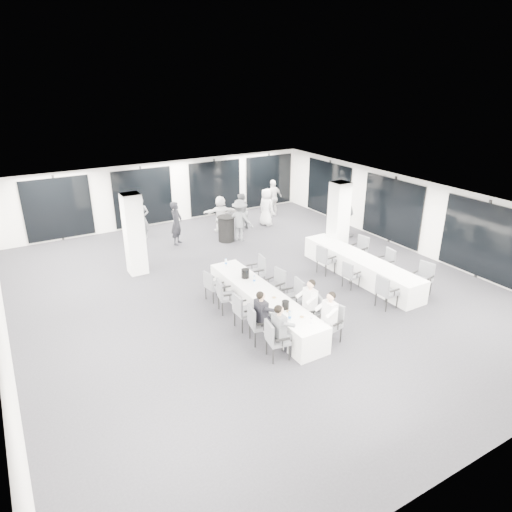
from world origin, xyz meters
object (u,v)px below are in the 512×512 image
Objects in this scene: chair_main_left_second at (257,322)px; ice_bucket_near at (285,305)px; chair_main_right_near at (332,321)px; chair_side_right_far at (360,248)px; chair_main_left_far at (212,284)px; chair_side_left_mid at (350,273)px; banquet_table_main at (263,304)px; chair_side_left_far at (325,258)px; standing_guest_b at (241,209)px; cocktail_table at (226,229)px; chair_main_right_far at (258,270)px; chair_main_right_second at (313,309)px; standing_guest_d at (273,196)px; standing_guest_e at (266,205)px; standing_guest_g at (141,216)px; chair_main_left_near at (275,338)px; standing_guest_a at (176,220)px; ice_bucket_far at (245,273)px; chair_main_right_mid at (295,295)px; chair_main_right_fourth at (277,283)px; standing_guest_f at (220,211)px; banquet_table_side at (360,267)px; chair_side_left_near at (385,290)px; chair_main_left_mid at (242,309)px; standing_guest_c at (240,218)px; chair_main_left_fourth at (224,294)px; chair_side_right_near at (424,277)px; standing_guest_h at (345,212)px.

ice_bucket_near is at bearing 99.46° from chair_main_left_second.
chair_side_right_far is (4.16, 3.51, -0.01)m from chair_main_right_near.
chair_main_left_far is 4.41m from chair_side_left_mid.
banquet_table_main is 4.92× the size of chair_side_left_far.
standing_guest_b is (3.10, 6.98, 0.55)m from banquet_table_main.
chair_main_right_far is at bearing -103.82° from cocktail_table.
chair_main_left_far is at bearing 45.57° from chair_main_right_second.
chair_main_right_near is 4.63× the size of ice_bucket_near.
standing_guest_d reaches higher than chair_main_right_second.
cocktail_table is at bearing 96.13° from standing_guest_e.
chair_side_left_far is (2.48, -0.29, -0.01)m from chair_main_right_far.
chair_main_left_far is 0.98× the size of chair_main_right_second.
chair_main_right_near is 10.22m from standing_guest_g.
chair_main_left_near is at bearing 127.56° from chair_main_right_second.
standing_guest_a reaches higher than chair_main_left_near.
ice_bucket_far is at bearing 169.61° from chair_main_left_second.
chair_main_right_mid reaches higher than chair_side_left_mid.
standing_guest_b reaches higher than chair_main_right_second.
standing_guest_e is 6.84× the size of ice_bucket_far.
chair_main_right_fourth is 2.62m from chair_side_left_far.
standing_guest_b is (-0.22, 5.57, 0.34)m from chair_side_left_far.
chair_main_right_mid is 0.60× the size of standing_guest_f.
banquet_table_side is 4.21m from chair_main_right_near.
chair_side_left_near is 0.55× the size of standing_guest_b.
chair_side_right_far is (5.83, -0.08, 0.04)m from chair_main_left_far.
standing_guest_f is (-1.86, 6.76, 0.50)m from banquet_table_side.
chair_main_left_mid is 0.53× the size of standing_guest_c.
standing_guest_f reaches higher than banquet_table_side.
chair_side_left_near is at bearing -7.17° from chair_side_left_far.
standing_guest_e is at bearing 154.48° from standing_guest_b.
chair_main_left_fourth is 7.29m from standing_guest_f.
chair_main_left_fourth is 6.20m from chair_side_right_near.
chair_main_right_far is 1.00× the size of chair_side_right_near.
chair_main_left_mid is 1.01× the size of chair_side_left_far.
chair_side_right_far is at bearing 16.69° from banquet_table_main.
chair_main_left_second is at bearing -161.54° from banquet_table_side.
standing_guest_c reaches higher than chair_main_right_second.
cocktail_table reaches higher than chair_main_left_far.
standing_guest_h is (4.60, -1.90, 0.49)m from cocktail_table.
chair_side_right_far is (5.83, 0.74, 0.01)m from chair_main_left_fourth.
ice_bucket_far is at bearing 41.81° from standing_guest_d.
chair_main_right_fourth is at bearing -78.73° from chair_side_left_far.
chair_side_left_mid is 0.85× the size of chair_side_right_near.
chair_main_right_mid is (1.68, 0.75, 0.01)m from chair_main_left_second.
chair_main_right_far is 1.06m from ice_bucket_far.
banquet_table_main is 4.83× the size of chair_main_right_near.
chair_main_right_near is at bearing -56.22° from chair_side_left_mid.
banquet_table_main is at bearing 96.96° from standing_guest_h.
standing_guest_g is at bearing 80.85° from standing_guest_a.
chair_side_left_near is 0.51× the size of standing_guest_a.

